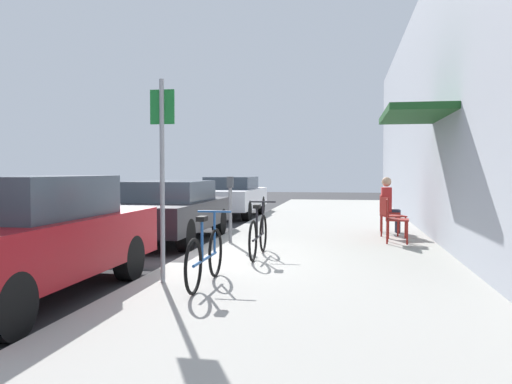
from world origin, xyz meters
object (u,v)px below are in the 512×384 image
bicycle_0 (205,257)px  seated_patron_2 (389,203)px  cafe_chair_1 (390,214)px  parked_car_2 (231,196)px  cafe_chair_2 (386,211)px  parking_meter (230,204)px  street_sign (162,164)px  bicycle_1 (258,235)px  cafe_chair_0 (393,218)px  parked_car_0 (21,237)px  parked_car_1 (170,210)px

bicycle_0 → seated_patron_2: 6.80m
cafe_chair_1 → seated_patron_2: bearing=86.7°
parked_car_2 → cafe_chair_2: (4.75, -4.81, -0.09)m
parking_meter → cafe_chair_2: (3.20, 2.35, -0.26)m
parked_car_2 → street_sign: size_ratio=1.69×
street_sign → bicycle_1: bearing=68.6°
bicycle_0 → seated_patron_2: (2.72, 6.22, 0.34)m
street_sign → cafe_chair_0: street_sign is taller
parked_car_0 → parking_meter: (1.55, 4.56, 0.12)m
cafe_chair_0 → cafe_chair_1: (0.00, 0.86, 0.00)m
parked_car_2 → cafe_chair_2: bearing=-45.4°
cafe_chair_1 → street_sign: bearing=-122.1°
parked_car_0 → seated_patron_2: size_ratio=3.41×
parked_car_0 → cafe_chair_0: parked_car_0 is taller
street_sign → cafe_chair_2: street_sign is taller
cafe_chair_2 → parked_car_0: bearing=-124.5°
parking_meter → cafe_chair_2: bearing=36.3°
street_sign → bicycle_0: bearing=-7.3°
parked_car_1 → parked_car_2: bearing=90.0°
cafe_chair_0 → parked_car_1: bearing=175.9°
street_sign → cafe_chair_2: (3.25, 6.15, -1.02)m
cafe_chair_1 → cafe_chair_2: 0.96m
parked_car_0 → street_sign: size_ratio=1.69×
bicycle_1 → cafe_chair_0: size_ratio=1.97×
bicycle_0 → bicycle_1: size_ratio=1.00×
street_sign → parked_car_1: bearing=107.8°
parked_car_2 → cafe_chair_1: bearing=-50.6°
street_sign → cafe_chair_2: size_ratio=2.99×
parked_car_0 → parked_car_2: 11.72m
bicycle_0 → cafe_chair_1: bicycle_0 is taller
cafe_chair_1 → bicycle_0: bearing=-116.9°
parked_car_0 → cafe_chair_2: size_ratio=5.06×
street_sign → cafe_chair_0: bearing=53.1°
street_sign → parking_meter: bearing=89.2°
cafe_chair_1 → cafe_chair_2: (-0.00, 0.96, 0.00)m
street_sign → cafe_chair_1: 6.20m
parking_meter → cafe_chair_0: parking_meter is taller
parking_meter → seated_patron_2: (3.26, 2.35, -0.07)m
parked_car_1 → bicycle_1: 3.40m
street_sign → cafe_chair_1: (3.25, 5.19, -1.02)m
street_sign → bicycle_0: 1.30m
parking_meter → street_sign: size_ratio=0.51×
cafe_chair_1 → seated_patron_2: 0.98m
bicycle_0 → cafe_chair_1: (2.67, 5.26, 0.14)m
seated_patron_2 → cafe_chair_2: bearing=179.8°
parking_meter → bicycle_1: parking_meter is taller
seated_patron_2 → parked_car_0: bearing=-124.9°
street_sign → cafe_chair_1: size_ratio=2.99×
parking_meter → parked_car_0: bearing=-108.8°
street_sign → parked_car_2: bearing=97.8°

